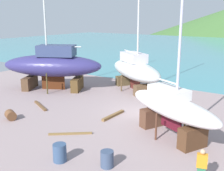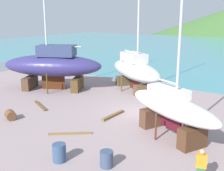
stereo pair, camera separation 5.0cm
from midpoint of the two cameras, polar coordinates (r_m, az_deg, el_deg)
name	(u,v)px [view 1 (the left image)]	position (r m, az deg, el deg)	size (l,w,h in m)	color
ground_plane	(122,123)	(18.96, 1.89, -7.70)	(44.86, 44.86, 0.00)	gray
sailboat_large_starboard	(172,107)	(16.78, 12.03, -4.36)	(7.30, 5.01, 11.77)	#4D301D
sailboat_small_center	(135,70)	(27.01, 4.71, 3.25)	(8.44, 6.88, 14.17)	brown
sailboat_mid_port	(53,65)	(27.55, -12.10, 4.14)	(10.01, 7.19, 16.30)	#4F3826
worker	(202,166)	(12.83, 17.77, -15.49)	(0.49, 0.36, 1.63)	#2B6B46
barrel_tipped_left	(11,115)	(20.69, -20.12, -5.72)	(0.66, 0.66, 0.75)	brown
barrel_rust_mid	(107,159)	(13.72, -1.13, -14.82)	(0.64, 0.64, 0.81)	#384763
barrel_tar_black	(60,153)	(14.39, -10.76, -13.38)	(0.67, 0.67, 0.91)	#344B6E
timber_long_aft	(40,106)	(23.00, -14.53, -4.01)	(2.65, 0.21, 0.14)	brown
timber_long_fore	(70,134)	(17.42, -8.61, -9.72)	(2.65, 0.16, 0.10)	brown
timber_short_skew	(113,115)	(20.08, 0.18, -6.15)	(2.44, 0.23, 0.18)	brown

